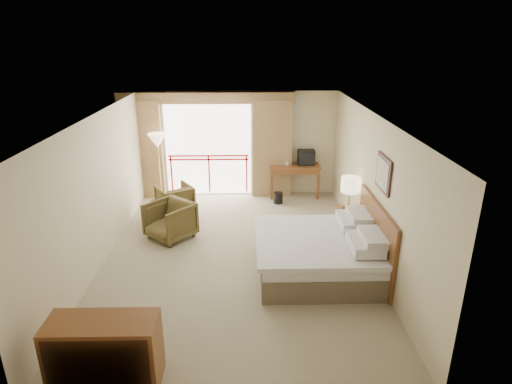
{
  "coord_description": "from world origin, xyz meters",
  "views": [
    {
      "loc": [
        0.22,
        -7.31,
        4.03
      ],
      "look_at": [
        0.38,
        0.4,
        1.17
      ],
      "focal_mm": 30.0,
      "sensor_mm": 36.0,
      "label": 1
    }
  ],
  "objects_px": {
    "table_lamp": "(350,185)",
    "armchair_near": "(171,237)",
    "side_table": "(161,208)",
    "floor_lamp": "(157,143)",
    "bed": "(320,253)",
    "wastebasket": "(278,198)",
    "dresser": "(105,352)",
    "nightstand": "(348,223)",
    "armchair_far": "(176,213)",
    "tv": "(306,158)",
    "desk": "(294,171)"
  },
  "relations": [
    {
      "from": "table_lamp",
      "to": "armchair_near",
      "type": "bearing_deg",
      "value": -179.78
    },
    {
      "from": "side_table",
      "to": "floor_lamp",
      "type": "height_order",
      "value": "floor_lamp"
    },
    {
      "from": "bed",
      "to": "table_lamp",
      "type": "distance_m",
      "value": 1.82
    },
    {
      "from": "side_table",
      "to": "floor_lamp",
      "type": "relative_size",
      "value": 0.29
    },
    {
      "from": "bed",
      "to": "armchair_near",
      "type": "distance_m",
      "value": 3.25
    },
    {
      "from": "wastebasket",
      "to": "dresser",
      "type": "distance_m",
      "value": 6.38
    },
    {
      "from": "floor_lamp",
      "to": "nightstand",
      "type": "bearing_deg",
      "value": -26.92
    },
    {
      "from": "wastebasket",
      "to": "armchair_far",
      "type": "distance_m",
      "value": 2.57
    },
    {
      "from": "armchair_far",
      "to": "armchair_near",
      "type": "bearing_deg",
      "value": 63.11
    },
    {
      "from": "nightstand",
      "to": "tv",
      "type": "bearing_deg",
      "value": 104.12
    },
    {
      "from": "floor_lamp",
      "to": "armchair_near",
      "type": "bearing_deg",
      "value": -74.52
    },
    {
      "from": "bed",
      "to": "side_table",
      "type": "xyz_separation_m",
      "value": [
        -3.24,
        2.2,
        -0.03
      ]
    },
    {
      "from": "tv",
      "to": "floor_lamp",
      "type": "height_order",
      "value": "floor_lamp"
    },
    {
      "from": "nightstand",
      "to": "armchair_near",
      "type": "height_order",
      "value": "nightstand"
    },
    {
      "from": "nightstand",
      "to": "table_lamp",
      "type": "height_order",
      "value": "table_lamp"
    },
    {
      "from": "nightstand",
      "to": "desk",
      "type": "distance_m",
      "value": 2.71
    },
    {
      "from": "desk",
      "to": "armchair_far",
      "type": "height_order",
      "value": "desk"
    },
    {
      "from": "nightstand",
      "to": "armchair_near",
      "type": "xyz_separation_m",
      "value": [
        -3.71,
        0.04,
        -0.31
      ]
    },
    {
      "from": "wastebasket",
      "to": "armchair_near",
      "type": "distance_m",
      "value": 3.06
    },
    {
      "from": "table_lamp",
      "to": "desk",
      "type": "height_order",
      "value": "table_lamp"
    },
    {
      "from": "dresser",
      "to": "armchair_far",
      "type": "bearing_deg",
      "value": 87.51
    },
    {
      "from": "nightstand",
      "to": "wastebasket",
      "type": "distance_m",
      "value": 2.36
    },
    {
      "from": "wastebasket",
      "to": "side_table",
      "type": "height_order",
      "value": "side_table"
    },
    {
      "from": "desk",
      "to": "table_lamp",
      "type": "bearing_deg",
      "value": -73.16
    },
    {
      "from": "armchair_far",
      "to": "armchair_near",
      "type": "height_order",
      "value": "armchair_near"
    },
    {
      "from": "table_lamp",
      "to": "dresser",
      "type": "relative_size",
      "value": 0.51
    },
    {
      "from": "bed",
      "to": "tv",
      "type": "bearing_deg",
      "value": 86.57
    },
    {
      "from": "nightstand",
      "to": "desk",
      "type": "height_order",
      "value": "desk"
    },
    {
      "from": "armchair_far",
      "to": "bed",
      "type": "bearing_deg",
      "value": 105.73
    },
    {
      "from": "bed",
      "to": "desk",
      "type": "relative_size",
      "value": 1.63
    },
    {
      "from": "nightstand",
      "to": "dresser",
      "type": "height_order",
      "value": "dresser"
    },
    {
      "from": "wastebasket",
      "to": "table_lamp",
      "type": "bearing_deg",
      "value": -55.1
    },
    {
      "from": "nightstand",
      "to": "desk",
      "type": "bearing_deg",
      "value": 110.05
    },
    {
      "from": "wastebasket",
      "to": "dresser",
      "type": "xyz_separation_m",
      "value": [
        -2.51,
        -5.86,
        0.29
      ]
    },
    {
      "from": "bed",
      "to": "nightstand",
      "type": "height_order",
      "value": "bed"
    },
    {
      "from": "armchair_far",
      "to": "nightstand",
      "type": "bearing_deg",
      "value": 128.56
    },
    {
      "from": "desk",
      "to": "armchair_near",
      "type": "xyz_separation_m",
      "value": [
        -2.83,
        -2.51,
        -0.66
      ]
    },
    {
      "from": "nightstand",
      "to": "armchair_near",
      "type": "relative_size",
      "value": 0.73
    },
    {
      "from": "side_table",
      "to": "dresser",
      "type": "xyz_separation_m",
      "value": [
        0.22,
        -4.72,
        0.09
      ]
    },
    {
      "from": "armchair_near",
      "to": "dresser",
      "type": "xyz_separation_m",
      "value": [
        -0.12,
        -3.96,
        0.44
      ]
    },
    {
      "from": "dresser",
      "to": "floor_lamp",
      "type": "bearing_deg",
      "value": 92.03
    },
    {
      "from": "tv",
      "to": "armchair_far",
      "type": "distance_m",
      "value": 3.58
    },
    {
      "from": "desk",
      "to": "tv",
      "type": "height_order",
      "value": "tv"
    },
    {
      "from": "armchair_far",
      "to": "floor_lamp",
      "type": "distance_m",
      "value": 1.78
    },
    {
      "from": "nightstand",
      "to": "tv",
      "type": "xyz_separation_m",
      "value": [
        -0.58,
        2.48,
        0.73
      ]
    },
    {
      "from": "table_lamp",
      "to": "floor_lamp",
      "type": "relative_size",
      "value": 0.38
    },
    {
      "from": "floor_lamp",
      "to": "side_table",
      "type": "bearing_deg",
      "value": -79.52
    },
    {
      "from": "armchair_far",
      "to": "floor_lamp",
      "type": "xyz_separation_m",
      "value": [
        -0.48,
        0.82,
        1.51
      ]
    },
    {
      "from": "bed",
      "to": "wastebasket",
      "type": "distance_m",
      "value": 3.38
    },
    {
      "from": "bed",
      "to": "armchair_far",
      "type": "xyz_separation_m",
      "value": [
        -3.01,
        2.76,
        -0.38
      ]
    }
  ]
}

